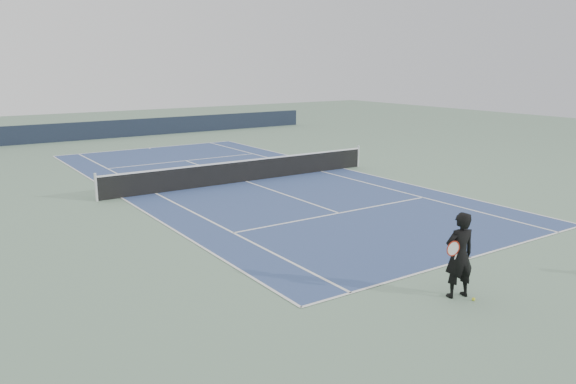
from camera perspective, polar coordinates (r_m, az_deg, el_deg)
ground at (r=24.47m, az=-4.27°, el=1.06°), size 80.00×80.00×0.00m
court_surface at (r=24.47m, az=-4.27°, el=1.08°), size 10.97×23.77×0.01m
tennis_net at (r=24.37m, az=-4.29°, el=2.22°), size 12.90×0.10×1.07m
windscreen_far at (r=40.71m, az=-16.98°, el=6.15°), size 30.00×0.25×1.20m
tennis_player at (r=12.80m, az=17.01°, el=-6.14°), size 0.87×0.69×1.93m
tennis_ball at (r=13.02m, az=18.33°, el=-10.28°), size 0.07×0.07×0.07m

